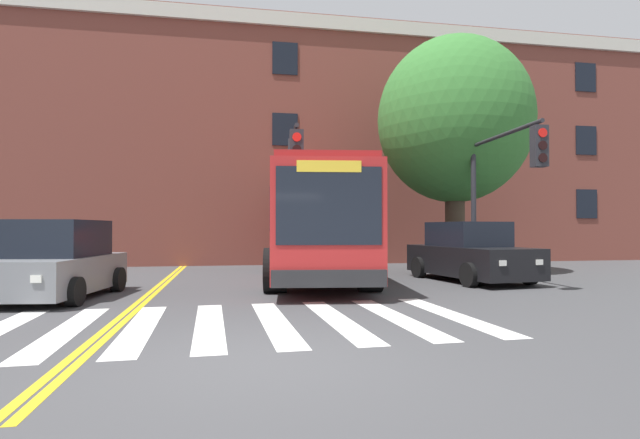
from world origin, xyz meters
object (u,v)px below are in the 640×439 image
(city_bus, at_px, (316,223))
(car_grey_near_lane, at_px, (58,262))
(traffic_light_near_corner, at_px, (500,174))
(traffic_light_overhead, at_px, (293,176))
(street_tree_curbside_large, at_px, (454,121))
(car_black_far_lane, at_px, (469,254))
(car_teal_behind_bus, at_px, (288,238))

(city_bus, xyz_separation_m, car_grey_near_lane, (-6.45, -3.20, -0.92))
(traffic_light_near_corner, height_order, traffic_light_overhead, traffic_light_near_corner)
(street_tree_curbside_large, bearing_deg, traffic_light_near_corner, -96.86)
(car_grey_near_lane, distance_m, street_tree_curbside_large, 13.30)
(car_grey_near_lane, bearing_deg, traffic_light_near_corner, 3.27)
(car_black_far_lane, relative_size, traffic_light_near_corner, 1.00)
(car_teal_behind_bus, bearing_deg, traffic_light_overhead, -96.12)
(city_bus, relative_size, car_teal_behind_bus, 2.22)
(traffic_light_overhead, bearing_deg, street_tree_curbside_large, 18.92)
(car_grey_near_lane, xyz_separation_m, car_teal_behind_bus, (6.79, 13.32, 0.26))
(city_bus, relative_size, traffic_light_near_corner, 2.33)
(car_black_far_lane, xyz_separation_m, car_teal_behind_bus, (-4.07, 11.55, 0.27))
(car_grey_near_lane, relative_size, car_teal_behind_bus, 0.84)
(car_grey_near_lane, relative_size, car_black_far_lane, 0.88)
(city_bus, bearing_deg, traffic_light_near_corner, -28.25)
(car_black_far_lane, bearing_deg, traffic_light_overhead, 173.90)
(car_black_far_lane, height_order, street_tree_curbside_large, street_tree_curbside_large)
(traffic_light_overhead, bearing_deg, car_teal_behind_bus, 83.88)
(city_bus, distance_m, traffic_light_overhead, 1.83)
(car_black_far_lane, bearing_deg, car_grey_near_lane, -170.77)
(car_grey_near_lane, height_order, car_black_far_lane, car_black_far_lane)
(traffic_light_near_corner, xyz_separation_m, traffic_light_overhead, (-5.61, 1.68, -0.00))
(traffic_light_overhead, xyz_separation_m, street_tree_curbside_large, (6.06, 2.08, 2.32))
(city_bus, relative_size, street_tree_curbside_large, 1.28)
(car_black_far_lane, relative_size, street_tree_curbside_large, 0.55)
(traffic_light_near_corner, bearing_deg, car_black_far_lane, 107.84)
(traffic_light_near_corner, bearing_deg, street_tree_curbside_large, 83.14)
(street_tree_curbside_large, bearing_deg, car_grey_near_lane, -159.33)
(car_grey_near_lane, xyz_separation_m, car_black_far_lane, (10.86, 1.77, -0.00))
(street_tree_curbside_large, bearing_deg, traffic_light_overhead, -161.08)
(traffic_light_near_corner, height_order, street_tree_curbside_large, street_tree_curbside_large)
(city_bus, distance_m, car_teal_behind_bus, 10.14)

